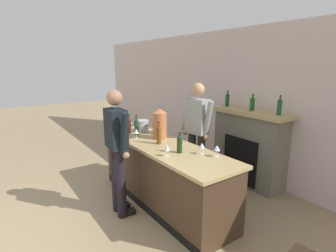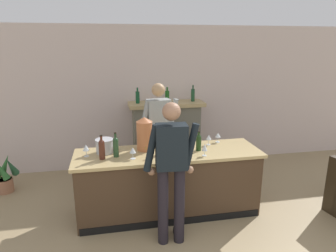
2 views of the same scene
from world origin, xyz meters
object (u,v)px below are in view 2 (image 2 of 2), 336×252
fireplace_stone (166,135)px  wine_bottle_rose_blush (116,146)px  wine_bottle_riesling_slim (164,143)px  ice_bucket_steel (105,146)px  wine_glass_near_bucket (205,148)px  wine_glass_by_dispenser (209,138)px  person_bartender (159,133)px  copper_dispenser (145,134)px  potted_plant_corner (5,175)px  wine_glass_back_row (218,135)px  wine_bottle_merlot_tall (199,142)px  wine_glass_mid_counter (133,151)px  person_customer (171,168)px  wine_bottle_cabernet_heavy (102,148)px  wine_glass_front_left (86,148)px

fireplace_stone → wine_bottle_rose_blush: bearing=-120.8°
fireplace_stone → wine_bottle_riesling_slim: (-0.35, -1.67, 0.41)m
ice_bucket_steel → wine_glass_near_bucket: bearing=-16.1°
fireplace_stone → wine_glass_by_dispenser: size_ratio=10.54×
person_bartender → copper_dispenser: (-0.29, -0.53, 0.17)m
potted_plant_corner → wine_bottle_rose_blush: size_ratio=1.99×
ice_bucket_steel → wine_glass_near_bucket: 1.38m
copper_dispenser → wine_glass_back_row: size_ratio=3.14×
wine_bottle_merlot_tall → wine_glass_mid_counter: bearing=-171.2°
person_bartender → copper_dispenser: bearing=-118.6°
potted_plant_corner → person_customer: 3.12m
wine_bottle_riesling_slim → wine_glass_by_dispenser: (0.71, 0.21, -0.03)m
wine_bottle_cabernet_heavy → wine_bottle_merlot_tall: size_ratio=1.15×
ice_bucket_steel → wine_glass_front_left: 0.26m
potted_plant_corner → wine_glass_back_row: 3.56m
wine_bottle_cabernet_heavy → fireplace_stone: bearing=55.7°
wine_bottle_merlot_tall → fireplace_stone: bearing=95.1°
wine_glass_mid_counter → wine_bottle_rose_blush: bearing=150.1°
wine_bottle_cabernet_heavy → wine_glass_front_left: wine_bottle_cabernet_heavy is taller
wine_glass_near_bucket → copper_dispenser: bearing=152.8°
fireplace_stone → wine_glass_mid_counter: fireplace_stone is taller
wine_bottle_cabernet_heavy → wine_glass_front_left: 0.25m
wine_glass_mid_counter → wine_glass_back_row: wine_glass_mid_counter is taller
copper_dispenser → potted_plant_corner: bearing=156.1°
potted_plant_corner → wine_bottle_rose_blush: bearing=-33.0°
fireplace_stone → person_customer: person_customer is taller
fireplace_stone → wine_bottle_cabernet_heavy: fireplace_stone is taller
wine_bottle_merlot_tall → wine_glass_near_bucket: 0.22m
person_bartender → wine_glass_near_bucket: (0.47, -0.92, 0.04)m
person_customer → ice_bucket_steel: size_ratio=7.12×
ice_bucket_steel → wine_bottle_cabernet_heavy: 0.24m
wine_glass_near_bucket → wine_glass_by_dispenser: size_ratio=1.08×
wine_glass_near_bucket → wine_glass_back_row: 0.64m
person_bartender → wine_bottle_merlot_tall: (0.45, -0.70, 0.06)m
potted_plant_corner → ice_bucket_steel: 2.08m
copper_dispenser → wine_bottle_riesling_slim: bearing=-35.2°
potted_plant_corner → copper_dispenser: (2.23, -0.99, 0.89)m
wine_glass_front_left → person_customer: bearing=-35.6°
copper_dispenser → ice_bucket_steel: size_ratio=1.93×
wine_bottle_riesling_slim → copper_dispenser: bearing=144.8°
wine_glass_front_left → wine_glass_back_row: bearing=6.8°
wine_bottle_merlot_tall → wine_bottle_rose_blush: size_ratio=0.84×
potted_plant_corner → ice_bucket_steel: size_ratio=2.70×
wine_bottle_cabernet_heavy → wine_bottle_riesling_slim: 0.84m
potted_plant_corner → wine_bottle_merlot_tall: size_ratio=2.38×
wine_bottle_merlot_tall → wine_bottle_rose_blush: (-1.15, -0.02, 0.02)m
wine_bottle_cabernet_heavy → wine_glass_by_dispenser: (1.55, 0.28, -0.03)m
person_customer → wine_bottle_riesling_slim: person_customer is taller
potted_plant_corner → copper_dispenser: bearing=-23.9°
wine_glass_by_dispenser → person_customer: bearing=-130.9°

